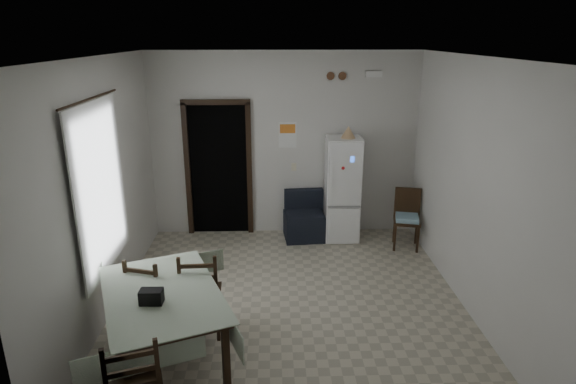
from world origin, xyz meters
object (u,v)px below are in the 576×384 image
Objects in this scene: corner_chair at (407,220)px; dining_chair_far_left at (152,296)px; dining_chair_far_right at (201,291)px; navy_seat at (304,216)px; dining_table at (165,330)px; fridge at (342,189)px.

corner_chair is 3.96m from dining_chair_far_left.
navy_seat is at bearing -119.60° from dining_chair_far_right.
dining_table reaches higher than navy_seat.
dining_chair_far_right is at bearing -121.51° from navy_seat.
corner_chair is at bearing -130.08° from dining_chair_far_left.
navy_seat is at bearing -179.14° from fridge.
dining_table is at bearing -123.75° from fridge.
fridge reaches higher than dining_chair_far_left.
fridge is at bearing 33.74° from dining_table.
navy_seat is at bearing 41.77° from dining_table.
dining_chair_far_left is (-1.79, -2.56, 0.10)m from navy_seat.
navy_seat is 0.79× the size of dining_chair_far_left.
dining_table is at bearing -126.47° from corner_chair.
fridge is at bearing -129.22° from dining_chair_far_right.
fridge is 1.05× the size of dining_table.
dining_chair_far_right is (-2.81, -2.12, 0.04)m from corner_chair.
dining_table is (-1.55, -3.09, 0.03)m from navy_seat.
dining_chair_far_left reaches higher than corner_chair.
dining_table is (-2.14, -3.09, -0.41)m from fridge.
corner_chair is at bearing -19.33° from navy_seat.
corner_chair reaches higher than navy_seat.
dining_chair_far_right is (0.51, 0.04, 0.02)m from dining_chair_far_left.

